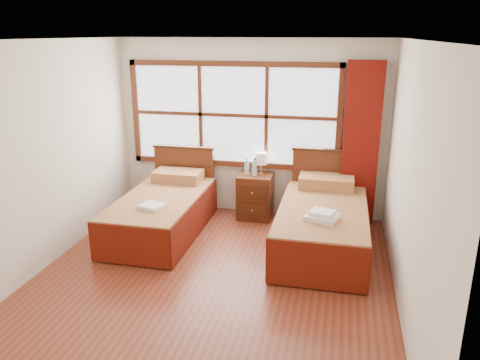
# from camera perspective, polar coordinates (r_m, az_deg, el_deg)

# --- Properties ---
(floor) EXTENTS (4.50, 4.50, 0.00)m
(floor) POSITION_cam_1_polar(r_m,az_deg,el_deg) (5.37, -3.64, -12.23)
(floor) COLOR brown
(floor) RESTS_ON ground
(ceiling) EXTENTS (4.50, 4.50, 0.00)m
(ceiling) POSITION_cam_1_polar(r_m,az_deg,el_deg) (4.67, -4.28, 16.69)
(ceiling) COLOR white
(ceiling) RESTS_ON wall_back
(wall_back) EXTENTS (4.00, 0.00, 4.00)m
(wall_back) POSITION_cam_1_polar(r_m,az_deg,el_deg) (6.99, 1.26, 6.27)
(wall_back) COLOR silver
(wall_back) RESTS_ON floor
(wall_left) EXTENTS (0.00, 4.50, 4.50)m
(wall_left) POSITION_cam_1_polar(r_m,az_deg,el_deg) (5.74, -23.49, 2.31)
(wall_left) COLOR silver
(wall_left) RESTS_ON floor
(wall_right) EXTENTS (0.00, 4.50, 4.50)m
(wall_right) POSITION_cam_1_polar(r_m,az_deg,el_deg) (4.72, 20.04, -0.35)
(wall_right) COLOR silver
(wall_right) RESTS_ON floor
(window) EXTENTS (3.16, 0.06, 1.56)m
(window) POSITION_cam_1_polar(r_m,az_deg,el_deg) (6.97, -0.83, 7.91)
(window) COLOR white
(window) RESTS_ON wall_back
(curtain) EXTENTS (0.50, 0.16, 2.30)m
(curtain) POSITION_cam_1_polar(r_m,az_deg,el_deg) (6.76, 14.48, 4.19)
(curtain) COLOR maroon
(curtain) RESTS_ON wall_back
(bed_left) EXTENTS (1.04, 2.06, 1.01)m
(bed_left) POSITION_cam_1_polar(r_m,az_deg,el_deg) (6.57, -9.38, -3.72)
(bed_left) COLOR #3D1E0C
(bed_left) RESTS_ON floor
(bed_right) EXTENTS (1.11, 2.15, 1.08)m
(bed_right) POSITION_cam_1_polar(r_m,az_deg,el_deg) (6.13, 10.03, -5.13)
(bed_right) COLOR #3D1E0C
(bed_right) RESTS_ON floor
(nightstand) EXTENTS (0.50, 0.49, 0.67)m
(nightstand) POSITION_cam_1_polar(r_m,az_deg,el_deg) (6.98, 1.86, -1.98)
(nightstand) COLOR #532412
(nightstand) RESTS_ON floor
(towels_left) EXTENTS (0.35, 0.32, 0.05)m
(towels_left) POSITION_cam_1_polar(r_m,az_deg,el_deg) (6.05, -10.67, -3.13)
(towels_left) COLOR white
(towels_left) RESTS_ON bed_left
(towels_right) EXTENTS (0.43, 0.40, 0.11)m
(towels_right) POSITION_cam_1_polar(r_m,az_deg,el_deg) (5.56, 9.94, -4.31)
(towels_right) COLOR white
(towels_right) RESTS_ON bed_right
(lamp) EXTENTS (0.17, 0.17, 0.33)m
(lamp) POSITION_cam_1_polar(r_m,az_deg,el_deg) (6.83, 2.61, 2.56)
(lamp) COLOR #BC873C
(lamp) RESTS_ON nightstand
(bottle_near) EXTENTS (0.06, 0.06, 0.25)m
(bottle_near) POSITION_cam_1_polar(r_m,az_deg,el_deg) (6.87, 0.83, 1.61)
(bottle_near) COLOR silver
(bottle_near) RESTS_ON nightstand
(bottle_far) EXTENTS (0.07, 0.07, 0.26)m
(bottle_far) POSITION_cam_1_polar(r_m,az_deg,el_deg) (6.81, 1.80, 1.53)
(bottle_far) COLOR silver
(bottle_far) RESTS_ON nightstand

